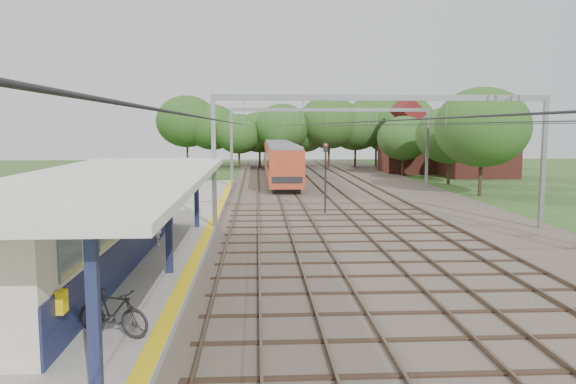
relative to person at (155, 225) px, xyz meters
name	(u,v)px	position (x,y,z in m)	size (l,w,h in m)	color
ground	(373,345)	(7.22, -10.63, -1.24)	(160.00, 160.00, 0.00)	#2D4C1E
ballast_bed	(345,195)	(11.22, 19.37, -1.19)	(18.00, 90.00, 0.10)	#473D33
platform	(162,234)	(-0.28, 3.37, -1.07)	(5.00, 52.00, 0.35)	gray
yellow_stripe	(208,230)	(1.97, 3.37, -0.89)	(0.45, 52.00, 0.01)	yellow
station_building	(89,220)	(-1.66, -3.63, 0.80)	(3.41, 18.00, 3.40)	beige
canopy	(112,179)	(-0.55, -4.63, 2.40)	(6.40, 20.00, 3.44)	#13193E
rail_tracks	(313,194)	(8.72, 19.37, -1.07)	(11.80, 88.00, 0.15)	brown
catenary_system	(347,125)	(10.61, 14.66, 4.27)	(17.22, 88.00, 7.00)	gray
tree_band	(310,131)	(11.07, 46.50, 3.68)	(31.72, 30.88, 8.82)	#382619
house_near	(478,149)	(28.22, 35.37, 1.75)	(7.00, 6.12, 7.89)	brown
house_far	(417,145)	(23.22, 41.37, 1.99)	(8.00, 6.12, 8.66)	brown
person	(155,225)	(0.00, 0.00, 0.00)	(0.65, 0.43, 1.78)	silver
bicycle	(113,313)	(0.88, -10.59, -0.30)	(0.55, 1.96, 1.18)	black
train	(278,157)	(6.72, 36.99, 0.85)	(2.84, 35.34, 3.73)	black
signal_post	(326,169)	(8.57, 10.17, 1.57)	(0.33, 0.29, 4.43)	black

